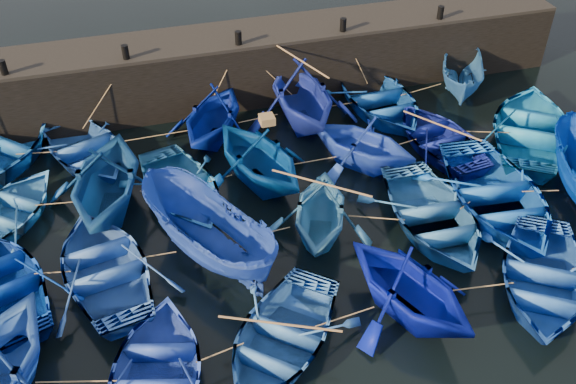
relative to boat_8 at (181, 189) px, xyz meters
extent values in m
plane|color=black|center=(3.09, -4.56, -0.47)|extent=(120.00, 120.00, 0.00)
cube|color=black|center=(3.09, 5.94, 0.78)|extent=(26.00, 2.50, 2.50)
cube|color=black|center=(3.09, 5.94, 2.09)|extent=(26.00, 2.50, 0.12)
cylinder|color=black|center=(-4.91, 5.04, 2.40)|extent=(0.24, 0.24, 0.50)
cylinder|color=black|center=(-0.91, 5.04, 2.40)|extent=(0.24, 0.24, 0.50)
cylinder|color=black|center=(3.09, 5.04, 2.40)|extent=(0.24, 0.24, 0.50)
cylinder|color=black|center=(7.09, 5.04, 2.40)|extent=(0.24, 0.24, 0.50)
cylinder|color=black|center=(11.09, 5.04, 2.40)|extent=(0.24, 0.24, 0.50)
imported|color=#2253B3|center=(-2.82, 3.06, 0.02)|extent=(4.86, 5.61, 0.98)
imported|color=#00127B|center=(1.64, 3.11, 0.58)|extent=(5.04, 5.21, 2.10)
imported|color=navy|center=(4.94, 3.27, 0.79)|extent=(4.17, 4.83, 2.52)
imported|color=#0E459A|center=(8.03, 3.26, 0.06)|extent=(4.12, 5.43, 1.06)
imported|color=#245C95|center=(11.68, 3.64, 0.34)|extent=(3.31, 4.44, 1.62)
imported|color=blue|center=(-5.26, 0.33, -0.02)|extent=(5.09, 5.32, 0.90)
imported|color=navy|center=(-2.16, 0.15, 0.78)|extent=(5.15, 5.62, 2.50)
imported|color=#2671BE|center=(0.00, 0.00, 0.00)|extent=(4.18, 5.16, 0.94)
imported|color=navy|center=(2.56, 0.16, 0.68)|extent=(5.02, 5.38, 2.30)
imported|color=blue|center=(6.10, 0.16, 0.54)|extent=(5.01, 5.06, 2.02)
imported|color=navy|center=(9.09, 0.37, -0.01)|extent=(3.74, 4.83, 0.92)
imported|color=blue|center=(12.40, -0.15, 0.12)|extent=(6.57, 6.98, 1.18)
imported|color=blue|center=(-2.51, -2.82, 0.02)|extent=(4.29, 5.36, 0.99)
imported|color=#183995|center=(0.32, -2.86, 0.51)|extent=(4.16, 5.38, 1.97)
imported|color=teal|center=(3.65, -2.76, 0.50)|extent=(4.37, 4.64, 1.94)
imported|color=#2460A6|center=(6.97, -3.40, 0.05)|extent=(3.68, 5.07, 1.04)
imported|color=blue|center=(9.22, -3.18, 0.11)|extent=(4.52, 5.98, 1.17)
imported|color=#1B38A6|center=(-1.58, -6.66, 0.00)|extent=(4.28, 5.20, 0.94)
imported|color=#2559AD|center=(1.41, -6.43, -0.01)|extent=(5.35, 5.47, 0.93)
imported|color=#030F92|center=(4.84, -6.25, 0.60)|extent=(4.83, 5.12, 2.14)
imported|color=blue|center=(8.67, -6.50, 0.03)|extent=(5.51, 5.92, 1.00)
cube|color=olive|center=(2.86, 0.16, 1.95)|extent=(0.44, 0.45, 0.26)
cylinder|color=tan|center=(-4.37, 3.17, 0.08)|extent=(1.31, 0.26, 0.04)
cylinder|color=tan|center=(-0.59, 3.09, 0.08)|extent=(2.67, 0.09, 0.04)
cylinder|color=tan|center=(3.29, 3.19, 0.08)|extent=(1.50, 0.19, 0.04)
cylinder|color=tan|center=(6.48, 3.26, 0.08)|extent=(1.29, 0.04, 0.04)
cylinder|color=tan|center=(9.85, 3.45, 0.08)|extent=(1.86, 0.41, 0.04)
cylinder|color=tan|center=(-3.71, 0.24, 0.08)|extent=(1.31, 0.22, 0.04)
cylinder|color=tan|center=(-1.08, 0.07, 0.08)|extent=(0.37, 0.18, 0.04)
cylinder|color=tan|center=(1.28, 0.08, 0.08)|extent=(0.77, 0.19, 0.04)
cylinder|color=tan|center=(4.33, 0.16, 0.08)|extent=(1.74, 0.04, 0.04)
cylinder|color=tan|center=(7.60, 0.27, 0.08)|extent=(1.20, 0.24, 0.04)
cylinder|color=tan|center=(10.75, 0.11, 0.08)|extent=(1.52, 0.56, 0.04)
cylinder|color=tan|center=(-3.88, -2.73, 0.08)|extent=(0.93, 0.22, 0.04)
cylinder|color=tan|center=(-1.10, -2.84, 0.08)|extent=(1.03, 0.07, 0.04)
cylinder|color=tan|center=(1.98, -2.81, 0.08)|extent=(1.53, 0.14, 0.04)
cylinder|color=tan|center=(5.31, -3.08, 0.08)|extent=(1.54, 0.68, 0.04)
cylinder|color=tan|center=(8.09, -3.29, 0.08)|extent=(0.46, 0.25, 0.04)
cylinder|color=tan|center=(10.68, -3.32, 0.08)|extent=(1.13, 0.30, 0.04)
cylinder|color=tan|center=(-3.37, -6.42, 0.08)|extent=(1.79, 0.51, 0.04)
cylinder|color=tan|center=(-0.08, -6.54, 0.08)|extent=(1.20, 0.26, 0.04)
cylinder|color=tan|center=(3.12, -6.34, 0.08)|extent=(1.63, 0.21, 0.04)
cylinder|color=tan|center=(6.75, -6.38, 0.08)|extent=(2.04, 0.29, 0.04)
cylinder|color=tan|center=(-1.87, 4.60, 1.11)|extent=(1.95, 0.72, 2.10)
cylinder|color=tan|center=(2.37, 4.63, 1.11)|extent=(1.49, 0.67, 2.09)
cylinder|color=tan|center=(4.01, 4.70, 1.11)|extent=(1.89, 0.51, 2.09)
cylinder|color=tan|center=(7.56, 4.70, 1.11)|extent=(0.98, 0.52, 2.09)
cylinder|color=tan|center=(11.39, 4.89, 1.11)|extent=(0.63, 0.14, 2.08)
cylinder|color=#99724C|center=(4.94, 3.27, 2.08)|extent=(1.08, 2.84, 0.06)
cylinder|color=#99724C|center=(9.09, 0.37, 0.48)|extent=(1.77, 2.49, 0.06)
cylinder|color=#99724C|center=(3.65, -2.76, 1.50)|extent=(2.34, 1.97, 0.06)
cylinder|color=#99724C|center=(1.41, -6.43, 0.49)|extent=(2.74, 1.32, 0.06)
camera|label=1|loc=(-1.17, -16.01, 12.50)|focal=40.00mm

